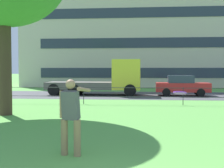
{
  "coord_description": "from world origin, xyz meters",
  "views": [
    {
      "loc": [
        0.38,
        -3.42,
        1.93
      ],
      "look_at": [
        -0.69,
        8.2,
        1.39
      ],
      "focal_mm": 47.72,
      "sensor_mm": 36.0,
      "label": 1
    }
  ],
  "objects": [
    {
      "name": "apartment_building_background",
      "position": [
        3.05,
        35.4,
        6.8
      ],
      "size": [
        33.18,
        12.01,
        13.58
      ],
      "color": "beige",
      "rests_on": "ground"
    },
    {
      "name": "park_fence",
      "position": [
        -0.0,
        13.27,
        0.68
      ],
      "size": [
        39.13,
        0.04,
        1.0
      ],
      "color": "#232328",
      "rests_on": "ground"
    },
    {
      "name": "street_strip",
      "position": [
        0.0,
        19.67,
        0.0
      ],
      "size": [
        80.0,
        7.35,
        0.01
      ],
      "primitive_type": "cube",
      "color": "#424247",
      "rests_on": "ground"
    },
    {
      "name": "car_red_far_right",
      "position": [
        3.6,
        19.58,
        0.78
      ],
      "size": [
        4.06,
        1.93,
        1.54
      ],
      "color": "red",
      "rests_on": "ground"
    },
    {
      "name": "person_thrower",
      "position": [
        -1.16,
        3.15,
        0.93
      ],
      "size": [
        0.64,
        0.76,
        1.73
      ],
      "color": "#846B4C",
      "rests_on": "ground"
    },
    {
      "name": "frisbee",
      "position": [
        1.2,
        2.7,
        1.48
      ],
      "size": [
        0.32,
        0.32,
        0.09
      ],
      "color": "purple"
    },
    {
      "name": "flatbed_truck_left",
      "position": [
        -2.08,
        19.6,
        1.22
      ],
      "size": [
        7.33,
        2.51,
        2.75
      ],
      "color": "yellow",
      "rests_on": "ground"
    }
  ]
}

